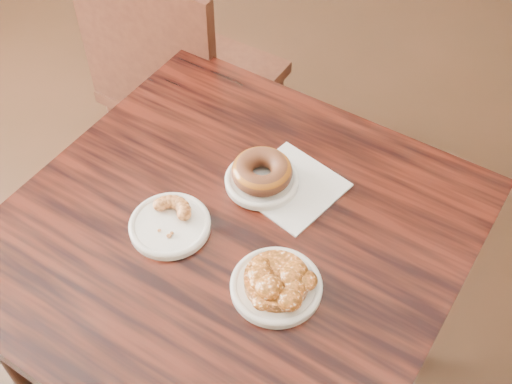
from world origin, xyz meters
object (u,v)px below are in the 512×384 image
(glazed_donut, at_px, (262,171))
(cruller_fragment, at_px, (169,219))
(cafe_table, at_px, (236,329))
(chair_far, at_px, (196,81))
(apple_fritter, at_px, (276,279))

(glazed_donut, height_order, cruller_fragment, glazed_donut)
(cafe_table, bearing_deg, cruller_fragment, -150.09)
(chair_far, height_order, cruller_fragment, chair_far)
(apple_fritter, xyz_separation_m, cruller_fragment, (-0.22, 0.07, -0.01))
(chair_far, height_order, apple_fritter, chair_far)
(chair_far, relative_size, apple_fritter, 5.91)
(chair_far, bearing_deg, cruller_fragment, 123.34)
(chair_far, relative_size, cruller_fragment, 9.74)
(cafe_table, xyz_separation_m, apple_fritter, (0.11, -0.10, 0.41))
(chair_far, height_order, glazed_donut, chair_far)
(chair_far, xyz_separation_m, apple_fritter, (0.46, -0.82, 0.33))
(cafe_table, xyz_separation_m, glazed_donut, (0.02, 0.12, 0.41))
(cruller_fragment, bearing_deg, chair_far, 107.73)
(cruller_fragment, bearing_deg, cafe_table, 13.29)
(cafe_table, xyz_separation_m, chair_far, (-0.35, 0.72, 0.08))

